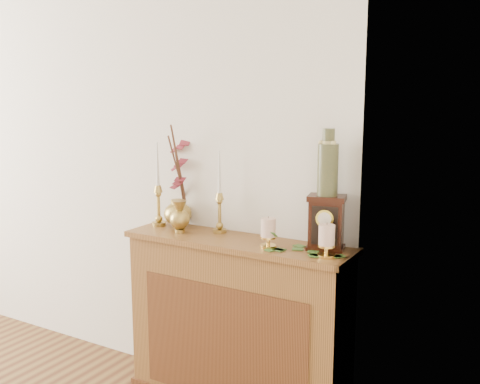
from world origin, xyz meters
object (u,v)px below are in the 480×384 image
Objects in this scene: candlestick_left at (158,199)px; ceramic_vase at (328,166)px; ginger_jar at (180,180)px; candlestick_center at (220,206)px; bud_vase at (180,217)px; mantel_clock at (326,223)px.

ceramic_vase is (1.01, 0.03, 0.25)m from candlestick_left.
ginger_jar is 0.92m from ceramic_vase.
candlestick_center is at bearing -7.26° from ginger_jar.
ceramic_vase reaches higher than candlestick_center.
ginger_jar is at bearing 125.37° from bud_vase.
candlestick_left is 1.49× the size of ceramic_vase.
candlestick_left is 0.22m from bud_vase.
bud_vase is 0.30× the size of ginger_jar.
ginger_jar is 0.92m from mantel_clock.
ginger_jar is 2.18× the size of mantel_clock.
ginger_jar is (0.09, 0.08, 0.10)m from candlestick_left.
candlestick_center reaches higher than bud_vase.
ceramic_vase is at bearing 1.50° from candlestick_left.
candlestick_left is 0.39m from candlestick_center.
candlestick_left is 0.16m from ginger_jar.
candlestick_left reaches higher than bud_vase.
bud_vase is at bearing -148.68° from candlestick_center.
candlestick_center is at bearing 6.22° from candlestick_left.
mantel_clock is (0.81, 0.09, 0.04)m from bud_vase.
ginger_jar reaches higher than mantel_clock.
ginger_jar is at bearing 163.17° from mantel_clock.
ceramic_vase is at bearing 6.84° from bud_vase.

